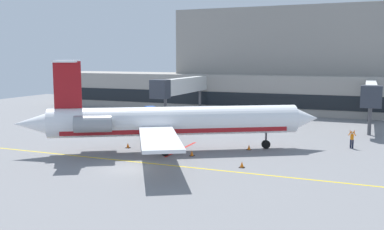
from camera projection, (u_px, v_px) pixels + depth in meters
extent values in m
cube|color=slate|center=(129.00, 169.00, 37.67)|extent=(120.00, 120.00, 0.10)
cube|color=yellow|center=(142.00, 162.00, 39.83)|extent=(108.00, 0.24, 0.01)
cube|color=red|center=(181.00, 149.00, 45.62)|extent=(0.30, 8.00, 0.01)
cube|color=gray|center=(246.00, 92.00, 79.51)|extent=(78.51, 10.66, 6.54)
cube|color=gray|center=(285.00, 41.00, 78.37)|extent=(39.99, 7.46, 11.93)
cube|color=black|center=(238.00, 99.00, 74.67)|extent=(75.37, 0.12, 2.38)
cube|color=silver|center=(371.00, 92.00, 59.60)|extent=(1.40, 15.16, 2.40)
cube|color=#2D333D|center=(371.00, 97.00, 51.81)|extent=(2.40, 2.00, 2.64)
cylinder|color=#4C4C51|center=(369.00, 109.00, 65.59)|extent=(0.44, 0.44, 3.75)
cylinder|color=#4C4C51|center=(370.00, 120.00, 53.77)|extent=(0.44, 0.44, 3.75)
cube|color=silver|center=(185.00, 85.00, 69.28)|extent=(1.40, 16.30, 2.40)
cube|color=#2D333D|center=(160.00, 89.00, 60.97)|extent=(2.40, 2.00, 2.64)
cylinder|color=#4C4C51|center=(200.00, 101.00, 75.81)|extent=(0.44, 0.44, 3.98)
cylinder|color=#4C4C51|center=(165.00, 110.00, 62.95)|extent=(0.44, 0.44, 3.98)
cylinder|color=white|center=(176.00, 121.00, 44.23)|extent=(23.34, 15.15, 2.93)
cube|color=maroon|center=(176.00, 129.00, 44.33)|extent=(21.00, 13.63, 0.53)
cone|color=white|center=(303.00, 118.00, 46.10)|extent=(4.22, 4.09, 2.87)
cone|color=white|center=(34.00, 124.00, 42.32)|extent=(4.54, 4.05, 2.49)
cube|color=white|center=(152.00, 116.00, 50.89)|extent=(8.36, 11.25, 0.28)
cube|color=white|center=(159.00, 138.00, 37.09)|extent=(8.36, 11.25, 0.28)
cylinder|color=gray|center=(97.00, 117.00, 45.36)|extent=(3.85, 3.15, 1.61)
cylinder|color=gray|center=(93.00, 124.00, 40.82)|extent=(3.85, 3.15, 1.61)
cube|color=maroon|center=(67.00, 85.00, 42.28)|extent=(2.40, 1.52, 4.60)
cube|color=white|center=(67.00, 61.00, 41.98)|extent=(4.11, 5.08, 0.20)
cylinder|color=#3F3F44|center=(266.00, 136.00, 45.78)|extent=(0.20, 0.20, 1.25)
cylinder|color=black|center=(266.00, 144.00, 45.90)|extent=(0.95, 0.75, 0.90)
cylinder|color=#3F3F44|center=(162.00, 136.00, 46.17)|extent=(0.20, 0.20, 1.25)
cylinder|color=black|center=(162.00, 144.00, 46.28)|extent=(0.95, 0.75, 0.90)
cylinder|color=#3F3F44|center=(165.00, 143.00, 42.43)|extent=(0.20, 0.20, 1.25)
cylinder|color=black|center=(165.00, 151.00, 42.54)|extent=(0.95, 0.75, 0.90)
cube|color=silver|center=(104.00, 127.00, 56.82)|extent=(3.85, 3.86, 0.50)
cube|color=#B8B1A9|center=(103.00, 118.00, 57.63)|extent=(2.18, 2.18, 1.40)
cylinder|color=black|center=(96.00, 127.00, 57.67)|extent=(0.69, 0.69, 0.70)
cylinder|color=black|center=(109.00, 127.00, 58.37)|extent=(0.69, 0.69, 0.70)
cylinder|color=black|center=(99.00, 130.00, 55.34)|extent=(0.69, 0.69, 0.70)
cylinder|color=black|center=(113.00, 129.00, 56.04)|extent=(0.69, 0.69, 0.70)
cube|color=#1E4CB2|center=(152.00, 117.00, 65.77)|extent=(3.96, 3.98, 0.57)
cube|color=#1A4197|center=(150.00, 110.00, 66.69)|extent=(2.13, 2.14, 1.22)
cylinder|color=black|center=(145.00, 118.00, 66.81)|extent=(0.69, 0.69, 0.70)
cylinder|color=black|center=(154.00, 117.00, 67.40)|extent=(0.69, 0.69, 0.70)
cylinder|color=black|center=(150.00, 120.00, 64.21)|extent=(0.69, 0.69, 0.70)
cylinder|color=black|center=(160.00, 120.00, 64.80)|extent=(0.69, 0.69, 0.70)
cylinder|color=#191E33|center=(351.00, 144.00, 46.02)|extent=(0.18, 0.18, 0.95)
cylinder|color=#191E33|center=(353.00, 144.00, 45.92)|extent=(0.18, 0.18, 0.95)
cylinder|color=orange|center=(352.00, 137.00, 45.87)|extent=(0.34, 0.34, 0.58)
sphere|color=tan|center=(352.00, 133.00, 45.82)|extent=(0.24, 0.24, 0.24)
cylinder|color=orange|center=(350.00, 133.00, 45.93)|extent=(0.40, 0.14, 0.50)
cylinder|color=#F2590C|center=(350.00, 131.00, 45.90)|extent=(0.06, 0.06, 0.28)
cylinder|color=orange|center=(354.00, 134.00, 45.72)|extent=(0.40, 0.14, 0.50)
cylinder|color=#F2590C|center=(355.00, 132.00, 45.69)|extent=(0.06, 0.06, 0.28)
cone|color=orange|center=(192.00, 153.00, 42.46)|extent=(0.36, 0.36, 0.55)
cube|color=black|center=(192.00, 156.00, 42.49)|extent=(0.47, 0.47, 0.04)
cone|color=orange|center=(128.00, 145.00, 46.24)|extent=(0.36, 0.36, 0.55)
cube|color=black|center=(128.00, 148.00, 46.28)|extent=(0.47, 0.47, 0.04)
cone|color=orange|center=(242.00, 165.00, 37.95)|extent=(0.36, 0.36, 0.55)
cube|color=black|center=(242.00, 167.00, 37.99)|extent=(0.47, 0.47, 0.04)
cone|color=orange|center=(249.00, 147.00, 45.29)|extent=(0.36, 0.36, 0.55)
cube|color=black|center=(249.00, 150.00, 45.33)|extent=(0.47, 0.47, 0.04)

